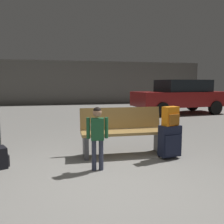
# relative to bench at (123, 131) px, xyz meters

# --- Properties ---
(ground_plane) EXTENTS (18.00, 18.00, 0.10)m
(ground_plane) POSITION_rel_bench_xyz_m (-0.51, 2.47, -0.49)
(ground_plane) COLOR gray
(garage_back_wall) EXTENTS (18.00, 0.12, 2.80)m
(garage_back_wall) POSITION_rel_bench_xyz_m (-0.51, 11.33, 0.96)
(garage_back_wall) COLOR slate
(garage_back_wall) RESTS_ON ground_plane
(bench) EXTENTS (1.61, 0.55, 0.89)m
(bench) POSITION_rel_bench_xyz_m (0.00, 0.00, 0.00)
(bench) COLOR #9E7A42
(bench) RESTS_ON ground_plane
(suitcase) EXTENTS (0.41, 0.28, 0.60)m
(suitcase) POSITION_rel_bench_xyz_m (0.77, -0.44, -0.12)
(suitcase) COLOR #191E33
(suitcase) RESTS_ON ground_plane
(backpack_bright) EXTENTS (0.32, 0.26, 0.34)m
(backpack_bright) POSITION_rel_bench_xyz_m (0.77, -0.44, 0.33)
(backpack_bright) COLOR orange
(backpack_bright) RESTS_ON suitcase
(child) EXTENTS (0.34, 0.21, 1.00)m
(child) POSITION_rel_bench_xyz_m (-0.60, -0.75, 0.17)
(child) COLOR #33384C
(child) RESTS_ON ground_plane
(backpack_dark_floor) EXTENTS (0.28, 0.32, 0.34)m
(backpack_dark_floor) POSITION_rel_bench_xyz_m (-2.11, -0.31, -0.28)
(backpack_dark_floor) COLOR black
(backpack_dark_floor) RESTS_ON ground_plane
(parked_car_side) EXTENTS (4.24, 2.09, 1.51)m
(parked_car_side) POSITION_rel_bench_xyz_m (4.09, 5.46, 0.36)
(parked_car_side) COLOR maroon
(parked_car_side) RESTS_ON ground_plane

